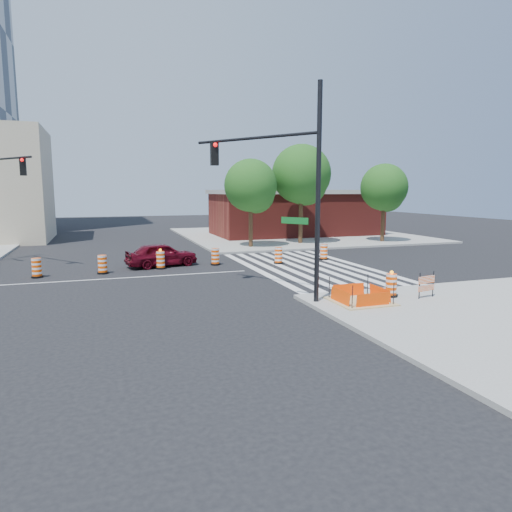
{
  "coord_description": "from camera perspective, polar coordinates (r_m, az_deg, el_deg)",
  "views": [
    {
      "loc": [
        -0.59,
        -24.35,
        4.52
      ],
      "look_at": [
        6.41,
        -3.8,
        1.4
      ],
      "focal_mm": 32.0,
      "sensor_mm": 36.0,
      "label": 1
    }
  ],
  "objects": [
    {
      "name": "ground",
      "position": [
        24.78,
        -17.13,
        -2.7
      ],
      "size": [
        120.0,
        120.0,
        0.0
      ],
      "primitive_type": "plane",
      "color": "black",
      "rests_on": "ground"
    },
    {
      "name": "sidewalk_ne",
      "position": [
        46.47,
        4.88,
        2.66
      ],
      "size": [
        22.0,
        22.0,
        0.15
      ],
      "primitive_type": "cube",
      "color": "gray",
      "rests_on": "ground"
    },
    {
      "name": "crosswalk_east",
      "position": [
        27.33,
        6.47,
        -1.38
      ],
      "size": [
        6.75,
        13.5,
        0.01
      ],
      "color": "silver",
      "rests_on": "ground"
    },
    {
      "name": "lane_centerline",
      "position": [
        24.77,
        -17.13,
        -2.69
      ],
      "size": [
        14.0,
        0.12,
        0.01
      ],
      "primitive_type": "cube",
      "color": "silver",
      "rests_on": "ground"
    },
    {
      "name": "excavation_pit",
      "position": [
        18.61,
        12.89,
        -5.39
      ],
      "size": [
        2.2,
        2.2,
        0.9
      ],
      "color": "tan",
      "rests_on": "ground"
    },
    {
      "name": "brick_storefront",
      "position": [
        46.31,
        4.91,
        5.42
      ],
      "size": [
        16.5,
        8.5,
        4.6
      ],
      "color": "maroon",
      "rests_on": "ground"
    },
    {
      "name": "red_coupe",
      "position": [
        27.93,
        -11.72,
        0.19
      ],
      "size": [
        4.49,
        2.58,
        1.44
      ],
      "primitive_type": "imported",
      "rotation": [
        0.0,
        0.0,
        1.79
      ],
      "color": "#4F0612",
      "rests_on": "ground"
    },
    {
      "name": "signal_pole_se",
      "position": [
        18.83,
        3.08,
        10.17
      ],
      "size": [
        3.66,
        5.41,
        8.46
      ],
      "rotation": [
        0.0,
        0.0,
        2.16
      ],
      "color": "black",
      "rests_on": "ground"
    },
    {
      "name": "pit_drum",
      "position": [
        19.75,
        16.54,
        -3.59
      ],
      "size": [
        0.56,
        0.56,
        1.1
      ],
      "color": "black",
      "rests_on": "ground"
    },
    {
      "name": "barricade",
      "position": [
        19.99,
        20.54,
        -3.24
      ],
      "size": [
        0.91,
        0.22,
        1.08
      ],
      "rotation": [
        0.0,
        0.0,
        0.2
      ],
      "color": "#F94C05",
      "rests_on": "ground"
    },
    {
      "name": "tree_north_c",
      "position": [
        35.7,
        -0.62,
        8.43
      ],
      "size": [
        4.1,
        4.1,
        6.97
      ],
      "color": "#382314",
      "rests_on": "ground"
    },
    {
      "name": "tree_north_d",
      "position": [
        38.47,
        5.72,
        9.73
      ],
      "size": [
        4.89,
        4.89,
        8.32
      ],
      "color": "#382314",
      "rests_on": "ground"
    },
    {
      "name": "tree_north_e",
      "position": [
        40.99,
        15.74,
        7.95
      ],
      "size": [
        4.01,
        4.01,
        6.81
      ],
      "color": "#382314",
      "rests_on": "ground"
    },
    {
      "name": "median_drum_2",
      "position": [
        26.45,
        -25.72,
        -1.43
      ],
      "size": [
        0.6,
        0.6,
        1.02
      ],
      "color": "black",
      "rests_on": "ground"
    },
    {
      "name": "median_drum_3",
      "position": [
        26.33,
        -18.64,
        -1.08
      ],
      "size": [
        0.6,
        0.6,
        1.02
      ],
      "color": "black",
      "rests_on": "ground"
    },
    {
      "name": "median_drum_4",
      "position": [
        27.07,
        -11.84,
        -0.56
      ],
      "size": [
        0.6,
        0.6,
        1.18
      ],
      "color": "black",
      "rests_on": "ground"
    },
    {
      "name": "median_drum_5",
      "position": [
        28.0,
        -5.11,
        -0.15
      ],
      "size": [
        0.6,
        0.6,
        1.02
      ],
      "color": "black",
      "rests_on": "ground"
    },
    {
      "name": "median_drum_6",
      "position": [
        28.37,
        2.82,
        -0.02
      ],
      "size": [
        0.6,
        0.6,
        1.02
      ],
      "color": "black",
      "rests_on": "ground"
    },
    {
      "name": "median_drum_7",
      "position": [
        30.32,
        8.47,
        0.43
      ],
      "size": [
        0.6,
        0.6,
        1.02
      ],
      "color": "black",
      "rests_on": "ground"
    }
  ]
}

